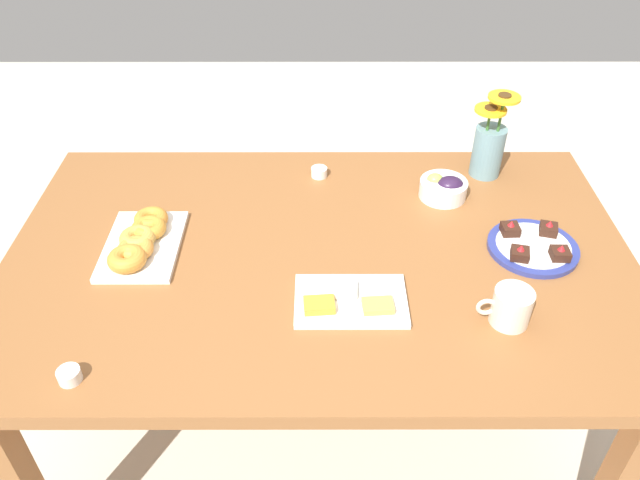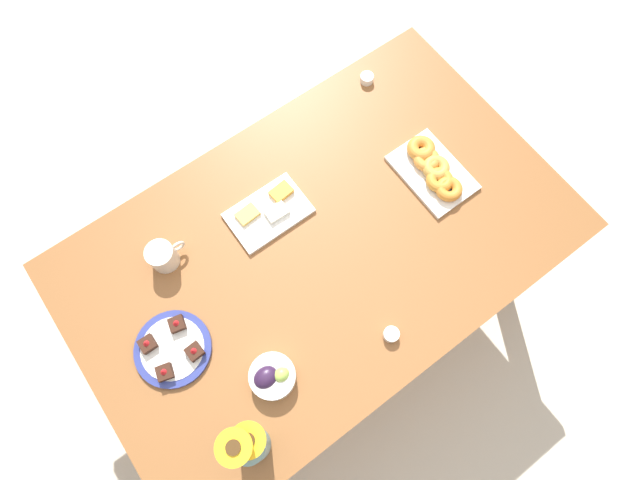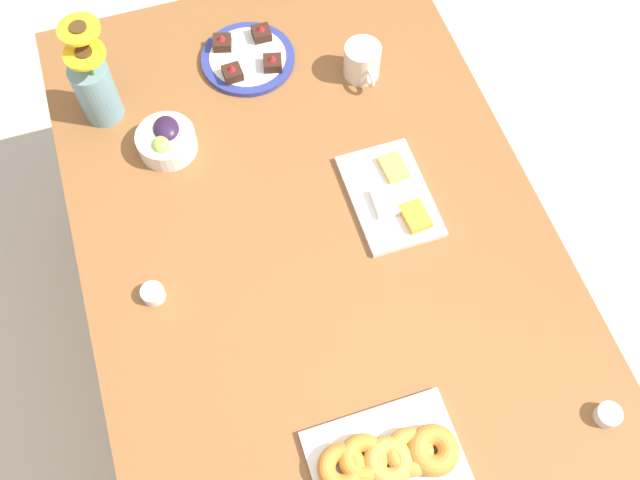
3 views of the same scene
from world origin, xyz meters
name	(u,v)px [view 3 (image 3 of 3)]	position (x,y,z in m)	size (l,w,h in m)	color
ground_plane	(320,356)	(0.00, 0.00, 0.00)	(6.00, 6.00, 0.00)	beige
dining_table	(320,266)	(0.00, 0.00, 0.65)	(1.60, 1.00, 0.74)	brown
coffee_mug	(362,61)	(-0.42, 0.24, 0.78)	(0.12, 0.09, 0.09)	silver
grape_bowl	(166,140)	(-0.35, -0.25, 0.77)	(0.13, 0.13, 0.07)	white
cheese_platter	(392,196)	(-0.07, 0.19, 0.75)	(0.26, 0.17, 0.03)	white
croissant_platter	(389,458)	(0.46, -0.02, 0.76)	(0.19, 0.28, 0.05)	white
jam_cup_honey	(153,295)	(0.00, -0.36, 0.76)	(0.05, 0.05, 0.03)	white
jam_cup_berry	(608,415)	(0.51, 0.41, 0.76)	(0.05, 0.05, 0.03)	white
dessert_plate	(248,58)	(-0.55, -0.01, 0.75)	(0.23, 0.23, 0.05)	navy
flower_vase	(95,87)	(-0.50, -0.37, 0.83)	(0.12, 0.11, 0.27)	#6B939E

